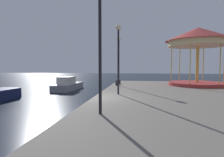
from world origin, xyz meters
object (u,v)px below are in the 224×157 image
object	(u,v)px
lamp_post_far_end	(119,53)
bollard_north	(117,82)
lamp_post_near_edge	(100,31)
lamp_post_mid_promenade	(118,47)
bollard_center	(119,82)
motorboat_grey	(68,85)
bollard_south	(117,83)
carousel	(198,42)

from	to	relation	value
lamp_post_far_end	bollard_north	distance (m)	3.56
lamp_post_near_edge	lamp_post_mid_promenade	xyz separation A→B (m)	(0.14, 5.19, -0.07)
lamp_post_far_end	bollard_center	world-z (taller)	lamp_post_far_end
motorboat_grey	lamp_post_far_end	bearing A→B (deg)	-24.26
lamp_post_mid_promenade	bollard_south	world-z (taller)	lamp_post_mid_promenade
bollard_north	bollard_south	bearing A→B (deg)	-86.13
lamp_post_far_end	bollard_north	world-z (taller)	lamp_post_far_end
bollard_south	motorboat_grey	bearing A→B (deg)	158.90
bollard_south	carousel	bearing A→B (deg)	8.67
lamp_post_far_end	bollard_south	world-z (taller)	lamp_post_far_end
carousel	bollard_center	bearing A→B (deg)	175.22
lamp_post_far_end	bollard_center	xyz separation A→B (m)	(-0.16, 2.30, -2.85)
bollard_north	motorboat_grey	bearing A→B (deg)	173.70
bollard_center	bollard_south	bearing A→B (deg)	-93.03
carousel	bollard_center	size ratio (longest dim) A/B	15.29
bollard_north	bollard_center	distance (m)	0.28
motorboat_grey	carousel	world-z (taller)	carousel
lamp_post_near_edge	bollard_south	size ratio (longest dim) A/B	11.61
lamp_post_far_end	bollard_center	size ratio (longest dim) A/B	11.21
carousel	motorboat_grey	bearing A→B (deg)	175.48
motorboat_grey	bollard_north	distance (m)	5.73
lamp_post_near_edge	bollard_north	size ratio (longest dim) A/B	11.61
bollard_north	bollard_center	bearing A→B (deg)	43.90
motorboat_grey	lamp_post_mid_promenade	xyz separation A→B (m)	(6.56, -7.91, 3.32)
lamp_post_mid_promenade	bollard_north	distance (m)	7.88
lamp_post_near_edge	bollard_center	world-z (taller)	lamp_post_near_edge
bollard_south	bollard_center	xyz separation A→B (m)	(0.10, 1.80, 0.00)
lamp_post_mid_promenade	carousel	bearing A→B (deg)	44.77
motorboat_grey	carousel	bearing A→B (deg)	-4.52
lamp_post_near_edge	bollard_north	distance (m)	12.84
lamp_post_mid_promenade	lamp_post_far_end	distance (m)	5.21
motorboat_grey	bollard_north	xyz separation A→B (m)	(5.68, -0.63, 0.45)
carousel	lamp_post_mid_promenade	xyz separation A→B (m)	(-6.90, -6.85, -1.05)
carousel	lamp_post_near_edge	bearing A→B (deg)	-120.33
bollard_center	lamp_post_far_end	bearing A→B (deg)	-85.92
motorboat_grey	lamp_post_mid_promenade	world-z (taller)	lamp_post_mid_promenade
lamp_post_mid_promenade	bollard_center	bearing A→B (deg)	95.16
carousel	bollard_north	distance (m)	8.73
carousel	bollard_center	world-z (taller)	carousel
lamp_post_far_end	bollard_center	bearing A→B (deg)	94.08
carousel	lamp_post_mid_promenade	bearing A→B (deg)	-135.23
lamp_post_mid_promenade	bollard_south	xyz separation A→B (m)	(-0.77, 5.68, -2.87)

